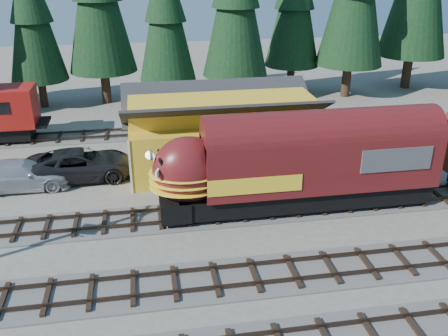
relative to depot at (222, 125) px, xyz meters
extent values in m
plane|color=#6B665B|center=(0.00, -10.50, -2.96)|extent=(120.00, 120.00, 0.00)
cube|color=#4C4947|center=(10.00, -6.50, -2.92)|extent=(68.00, 3.20, 0.08)
cube|color=#38281E|center=(10.00, -7.22, -2.71)|extent=(68.00, 0.08, 0.16)
cube|color=#38281E|center=(10.00, -5.78, -2.71)|extent=(68.00, 0.08, 0.16)
cube|color=#4C4947|center=(-10.00, 7.50, -2.92)|extent=(32.00, 3.20, 0.08)
cube|color=#38281E|center=(-10.00, 6.78, -2.71)|extent=(32.00, 0.08, 0.16)
cube|color=#38281E|center=(-10.00, 8.22, -2.71)|extent=(32.00, 0.08, 0.16)
cube|color=gold|center=(0.00, 0.00, -1.26)|extent=(12.00, 6.00, 3.40)
cube|color=yellow|center=(0.00, 0.00, 1.16)|extent=(11.88, 3.30, 1.44)
cube|color=white|center=(-6.04, -1.00, -0.76)|extent=(0.06, 2.40, 0.60)
cone|color=black|center=(-14.02, 16.62, 5.34)|extent=(5.07, 5.07, 11.55)
cone|color=black|center=(-2.49, 14.87, 5.38)|extent=(5.09, 5.09, 11.60)
cone|color=black|center=(10.17, 17.96, 5.91)|extent=(5.41, 5.41, 12.33)
cube|color=black|center=(3.64, -6.50, -2.08)|extent=(14.29, 2.56, 1.10)
cube|color=#5A1415|center=(4.44, -6.50, -0.02)|extent=(13.04, 3.01, 3.01)
ellipsoid|color=#5A1415|center=(-2.88, -6.50, -0.13)|extent=(3.81, 2.95, 3.71)
cube|color=#38383A|center=(8.15, -6.50, 0.33)|extent=(4.01, 3.07, 1.30)
sphere|color=white|center=(-4.87, -6.50, 0.88)|extent=(0.44, 0.44, 0.44)
imported|color=black|center=(-9.19, -0.30, -1.99)|extent=(7.16, 3.64, 1.94)
imported|color=#B2B4BA|center=(-12.69, -1.14, -2.07)|extent=(6.23, 2.68, 1.79)
camera|label=1|loc=(-5.09, -30.58, 10.72)|focal=40.00mm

